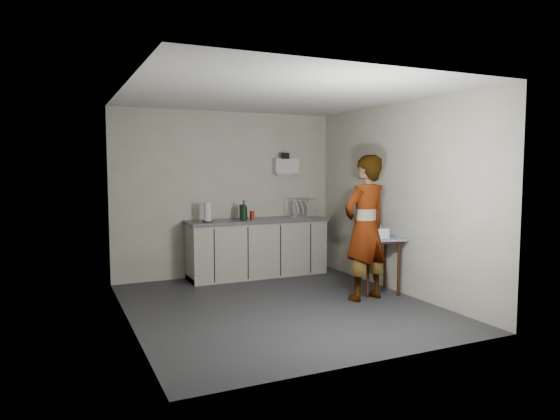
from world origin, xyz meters
name	(u,v)px	position (x,y,z in m)	size (l,w,h in m)	color
ground	(279,306)	(0.00, 0.00, 0.00)	(4.00, 4.00, 0.00)	#2D2D32
wall_back	(227,194)	(0.00, 1.99, 1.30)	(3.60, 0.02, 2.60)	#B6B29F
wall_right	(397,198)	(1.79, 0.00, 1.30)	(0.02, 4.00, 2.60)	#B6B29F
wall_left	(128,207)	(-1.79, 0.00, 1.30)	(0.02, 4.00, 2.60)	#B6B29F
ceiling	(279,95)	(0.00, 0.00, 2.60)	(3.60, 4.00, 0.01)	white
kitchen_counter	(257,249)	(0.40, 1.70, 0.43)	(2.24, 0.62, 0.91)	black
wall_shelf	(286,166)	(1.00, 1.92, 1.75)	(0.42, 0.18, 0.37)	white
side_table	(377,244)	(1.50, 0.04, 0.67)	(0.71, 0.71, 0.77)	#381C0C
standing_man	(365,228)	(1.15, -0.19, 0.94)	(0.69, 0.45, 1.89)	#B2A593
soap_bottle	(244,210)	(0.14, 1.60, 1.06)	(0.12, 0.12, 0.31)	black
soda_can	(252,215)	(0.30, 1.67, 0.98)	(0.07, 0.07, 0.13)	red
dark_bottle	(242,212)	(0.17, 1.78, 1.03)	(0.07, 0.07, 0.23)	black
paper_towel	(208,213)	(-0.43, 1.63, 1.05)	(0.16, 0.16, 0.29)	black
dish_rack	(301,213)	(1.18, 1.73, 0.98)	(0.44, 0.33, 0.31)	white
bakery_box	(373,230)	(1.43, 0.05, 0.88)	(0.39, 0.40, 0.47)	white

